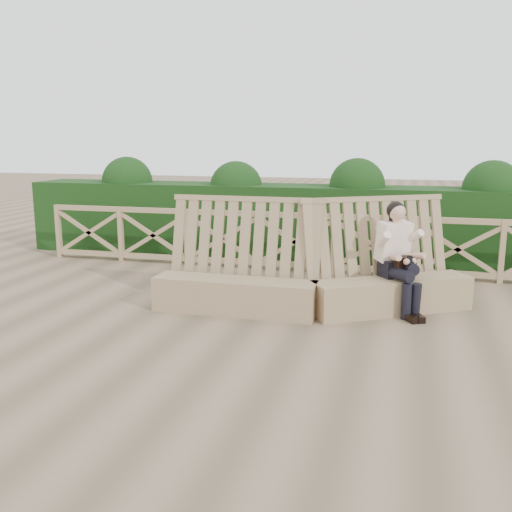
# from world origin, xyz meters

# --- Properties ---
(ground) EXTENTS (60.00, 60.00, 0.00)m
(ground) POSITION_xyz_m (0.00, 0.00, 0.00)
(ground) COLOR brown
(ground) RESTS_ON ground
(bench) EXTENTS (4.43, 1.90, 1.62)m
(bench) POSITION_xyz_m (0.74, 1.09, 0.41)
(bench) COLOR #866A4C
(bench) RESTS_ON ground
(woman) EXTENTS (0.78, 0.98, 1.57)m
(woman) POSITION_xyz_m (1.90, 1.39, 0.83)
(woman) COLOR black
(woman) RESTS_ON ground
(guardrail) EXTENTS (10.10, 0.09, 1.10)m
(guardrail) POSITION_xyz_m (0.00, 3.50, 0.55)
(guardrail) COLOR #987D58
(guardrail) RESTS_ON ground
(hedge) EXTENTS (12.00, 1.20, 1.50)m
(hedge) POSITION_xyz_m (0.00, 4.70, 0.75)
(hedge) COLOR black
(hedge) RESTS_ON ground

